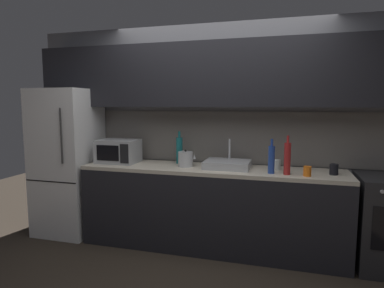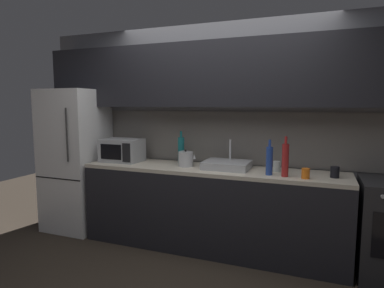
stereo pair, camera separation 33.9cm
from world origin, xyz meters
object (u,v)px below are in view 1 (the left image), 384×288
(refrigerator, at_px, (68,162))
(wine_bottle_red, at_px, (287,158))
(microwave, at_px, (118,151))
(wine_bottle_teal, at_px, (179,150))
(mug_dark, at_px, (334,169))
(mug_clear, at_px, (277,165))
(kettle, at_px, (186,159))
(mug_orange, at_px, (307,171))
(wine_bottle_blue, at_px, (271,159))

(refrigerator, distance_m, wine_bottle_red, 2.60)
(refrigerator, bearing_deg, microwave, 1.55)
(wine_bottle_teal, height_order, mug_dark, wine_bottle_teal)
(mug_clear, bearing_deg, refrigerator, -178.59)
(mug_dark, bearing_deg, kettle, 179.06)
(microwave, relative_size, mug_orange, 4.80)
(microwave, distance_m, mug_orange, 2.11)
(wine_bottle_teal, distance_m, wine_bottle_blue, 1.09)
(refrigerator, height_order, microwave, refrigerator)
(wine_bottle_red, bearing_deg, mug_dark, 14.99)
(wine_bottle_teal, bearing_deg, wine_bottle_red, -14.19)
(wine_bottle_red, distance_m, mug_clear, 0.26)
(refrigerator, height_order, mug_orange, refrigerator)
(microwave, bearing_deg, wine_bottle_red, -5.00)
(wine_bottle_blue, distance_m, mug_clear, 0.22)
(refrigerator, bearing_deg, wine_bottle_red, -3.28)
(wine_bottle_red, xyz_separation_m, mug_orange, (0.19, -0.02, -0.11))
(refrigerator, relative_size, mug_dark, 16.68)
(wine_bottle_red, height_order, mug_dark, wine_bottle_red)
(refrigerator, distance_m, wine_bottle_blue, 2.45)
(microwave, relative_size, wine_bottle_blue, 1.34)
(wine_bottle_teal, distance_m, mug_orange, 1.43)
(microwave, bearing_deg, mug_clear, 1.36)
(refrigerator, relative_size, mug_orange, 18.40)
(wine_bottle_red, distance_m, mug_orange, 0.22)
(mug_clear, distance_m, mug_dark, 0.55)
(mug_clear, bearing_deg, wine_bottle_red, -64.40)
(refrigerator, bearing_deg, kettle, -0.23)
(kettle, xyz_separation_m, wine_bottle_teal, (-0.12, 0.16, 0.08))
(kettle, xyz_separation_m, mug_orange, (1.26, -0.16, -0.03))
(wine_bottle_red, bearing_deg, microwave, 175.00)
(mug_dark, bearing_deg, microwave, 178.80)
(kettle, bearing_deg, wine_bottle_teal, 127.66)
(mug_orange, bearing_deg, refrigerator, 176.53)
(kettle, xyz_separation_m, wine_bottle_red, (1.07, -0.14, 0.08))
(kettle, height_order, wine_bottle_blue, wine_bottle_blue)
(microwave, relative_size, wine_bottle_red, 1.20)
(refrigerator, height_order, mug_dark, refrigerator)
(wine_bottle_teal, height_order, mug_clear, wine_bottle_teal)
(wine_bottle_blue, relative_size, mug_clear, 3.24)
(wine_bottle_blue, bearing_deg, mug_orange, -6.55)
(wine_bottle_blue, distance_m, mug_dark, 0.60)
(wine_bottle_teal, distance_m, mug_clear, 1.11)
(mug_dark, bearing_deg, mug_clear, 170.32)
(microwave, xyz_separation_m, wine_bottle_teal, (0.71, 0.14, 0.02))
(kettle, bearing_deg, mug_dark, -0.94)
(refrigerator, height_order, wine_bottle_teal, refrigerator)
(wine_bottle_teal, xyz_separation_m, mug_dark, (1.64, -0.19, -0.11))
(wine_bottle_teal, relative_size, mug_clear, 3.51)
(kettle, bearing_deg, refrigerator, 179.77)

